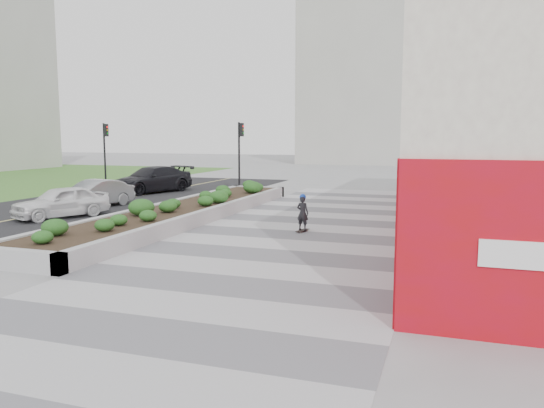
{
  "coord_description": "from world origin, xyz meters",
  "views": [
    {
      "loc": [
        4.83,
        -12.15,
        3.38
      ],
      "look_at": [
        -0.85,
        4.63,
        1.1
      ],
      "focal_mm": 35.0,
      "sensor_mm": 36.0,
      "label": 1
    }
  ],
  "objects_px": {
    "planter": "(183,209)",
    "car_silver": "(94,194)",
    "car_white": "(61,202)",
    "car_dark": "(151,180)",
    "traffic_signal_near": "(240,146)",
    "traffic_signal_far": "(105,146)",
    "skateboarder": "(303,213)"
  },
  "relations": [
    {
      "from": "traffic_signal_near",
      "to": "traffic_signal_far",
      "type": "height_order",
      "value": "same"
    },
    {
      "from": "car_silver",
      "to": "car_dark",
      "type": "xyz_separation_m",
      "value": [
        -0.99,
        6.73,
        0.13
      ]
    },
    {
      "from": "car_dark",
      "to": "car_silver",
      "type": "bearing_deg",
      "value": -61.79
    },
    {
      "from": "car_white",
      "to": "car_silver",
      "type": "height_order",
      "value": "car_white"
    },
    {
      "from": "traffic_signal_near",
      "to": "car_white",
      "type": "xyz_separation_m",
      "value": [
        -3.25,
        -11.79,
        -2.1
      ]
    },
    {
      "from": "car_silver",
      "to": "car_dark",
      "type": "distance_m",
      "value": 6.8
    },
    {
      "from": "traffic_signal_near",
      "to": "car_silver",
      "type": "xyz_separation_m",
      "value": [
        -4.01,
        -8.62,
        -2.11
      ]
    },
    {
      "from": "traffic_signal_near",
      "to": "skateboarder",
      "type": "xyz_separation_m",
      "value": [
        7.16,
        -11.8,
        -2.07
      ]
    },
    {
      "from": "car_white",
      "to": "skateboarder",
      "type": "bearing_deg",
      "value": 24.53
    },
    {
      "from": "traffic_signal_far",
      "to": "planter",
      "type": "bearing_deg",
      "value": -42.46
    },
    {
      "from": "planter",
      "to": "car_white",
      "type": "bearing_deg",
      "value": -165.46
    },
    {
      "from": "skateboarder",
      "to": "traffic_signal_far",
      "type": "bearing_deg",
      "value": 157.86
    },
    {
      "from": "planter",
      "to": "car_silver",
      "type": "height_order",
      "value": "car_silver"
    },
    {
      "from": "traffic_signal_far",
      "to": "skateboarder",
      "type": "height_order",
      "value": "traffic_signal_far"
    },
    {
      "from": "traffic_signal_far",
      "to": "car_white",
      "type": "bearing_deg",
      "value": -62.19
    },
    {
      "from": "car_white",
      "to": "car_dark",
      "type": "xyz_separation_m",
      "value": [
        -1.76,
        9.9,
        0.12
      ]
    },
    {
      "from": "traffic_signal_far",
      "to": "car_dark",
      "type": "height_order",
      "value": "traffic_signal_far"
    },
    {
      "from": "traffic_signal_near",
      "to": "car_silver",
      "type": "distance_m",
      "value": 9.74
    },
    {
      "from": "traffic_signal_near",
      "to": "car_white",
      "type": "relative_size",
      "value": 1.08
    },
    {
      "from": "car_dark",
      "to": "planter",
      "type": "bearing_deg",
      "value": -32.17
    },
    {
      "from": "skateboarder",
      "to": "car_dark",
      "type": "distance_m",
      "value": 15.69
    },
    {
      "from": "skateboarder",
      "to": "car_dark",
      "type": "relative_size",
      "value": 0.25
    },
    {
      "from": "skateboarder",
      "to": "car_white",
      "type": "height_order",
      "value": "skateboarder"
    },
    {
      "from": "planter",
      "to": "car_white",
      "type": "distance_m",
      "value": 5.14
    },
    {
      "from": "car_silver",
      "to": "car_white",
      "type": "bearing_deg",
      "value": -63.37
    },
    {
      "from": "car_white",
      "to": "car_silver",
      "type": "bearing_deg",
      "value": 128.17
    },
    {
      "from": "skateboarder",
      "to": "car_dark",
      "type": "bearing_deg",
      "value": 153.33
    },
    {
      "from": "skateboarder",
      "to": "car_white",
      "type": "xyz_separation_m",
      "value": [
        -10.4,
        0.01,
        -0.03
      ]
    },
    {
      "from": "traffic_signal_near",
      "to": "skateboarder",
      "type": "bearing_deg",
      "value": -58.78
    },
    {
      "from": "traffic_signal_far",
      "to": "car_white",
      "type": "height_order",
      "value": "traffic_signal_far"
    },
    {
      "from": "skateboarder",
      "to": "car_silver",
      "type": "bearing_deg",
      "value": 176.59
    },
    {
      "from": "planter",
      "to": "skateboarder",
      "type": "height_order",
      "value": "skateboarder"
    }
  ]
}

